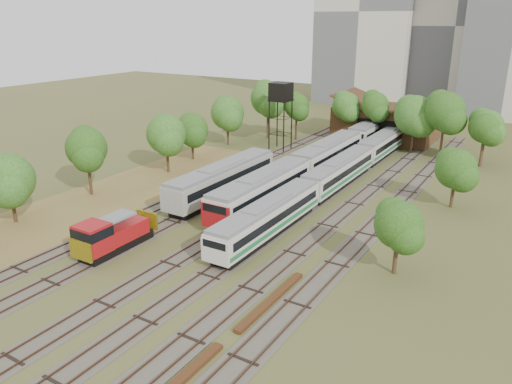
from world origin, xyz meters
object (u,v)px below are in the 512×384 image
Objects in this scene: shunter_locomotive at (109,236)px; railcar_red_set at (298,171)px; railcar_green_set at (339,172)px; water_tower at (281,93)px.

railcar_red_set is at bearing 76.35° from shunter_locomotive.
railcar_green_set is 20.47m from water_tower.
shunter_locomotive is (-6.00, -24.71, -0.50)m from railcar_red_set.
railcar_green_set is 29.64m from shunter_locomotive.
railcar_green_set is at bearing 70.28° from shunter_locomotive.
railcar_red_set is 5.12m from railcar_green_set.
railcar_red_set is 25.44m from shunter_locomotive.
railcar_green_set is at bearing 38.53° from railcar_red_set.
railcar_green_set is 5.00× the size of water_tower.
railcar_green_set is (4.00, 3.19, -0.32)m from railcar_red_set.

